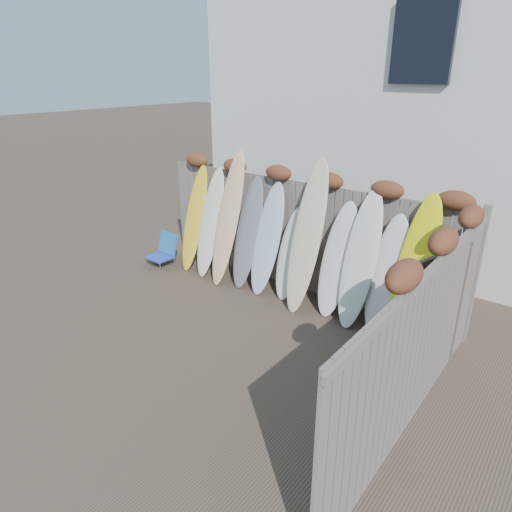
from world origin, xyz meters
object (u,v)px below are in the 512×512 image
Objects in this scene: lattice_panel at (434,318)px; surfboard_0 at (195,218)px; beach_chair at (164,250)px; wooden_crate at (395,360)px.

lattice_panel is 0.83× the size of surfboard_0.
surfboard_0 is at bearing 28.50° from beach_chair.
lattice_panel is at bearing -9.65° from surfboard_0.
surfboard_0 reaches higher than wooden_crate.
beach_chair reaches higher than wooden_crate.
surfboard_0 is at bearing 166.55° from wooden_crate.
beach_chair is 0.31× the size of surfboard_0.
lattice_panel is 5.06m from surfboard_0.
surfboard_0 reaches higher than beach_chair.
lattice_panel is (0.30, 0.33, 0.58)m from wooden_crate.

